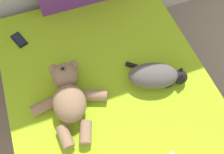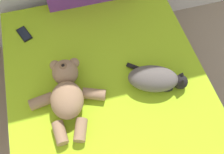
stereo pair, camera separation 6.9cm
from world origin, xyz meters
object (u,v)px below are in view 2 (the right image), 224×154
(cell_phone, at_px, (24,34))
(cat, at_px, (156,79))
(teddy_bear, at_px, (67,92))
(bed, at_px, (110,104))

(cell_phone, bearing_deg, cat, -39.16)
(teddy_bear, distance_m, cell_phone, 0.68)
(bed, distance_m, cat, 0.46)
(cat, bearing_deg, bed, 172.76)
(cat, height_order, cell_phone, cat)
(teddy_bear, bearing_deg, bed, -3.07)
(bed, height_order, cat, cat)
(cat, relative_size, teddy_bear, 0.72)
(cell_phone, bearing_deg, bed, -50.72)
(teddy_bear, bearing_deg, cell_phone, 110.87)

